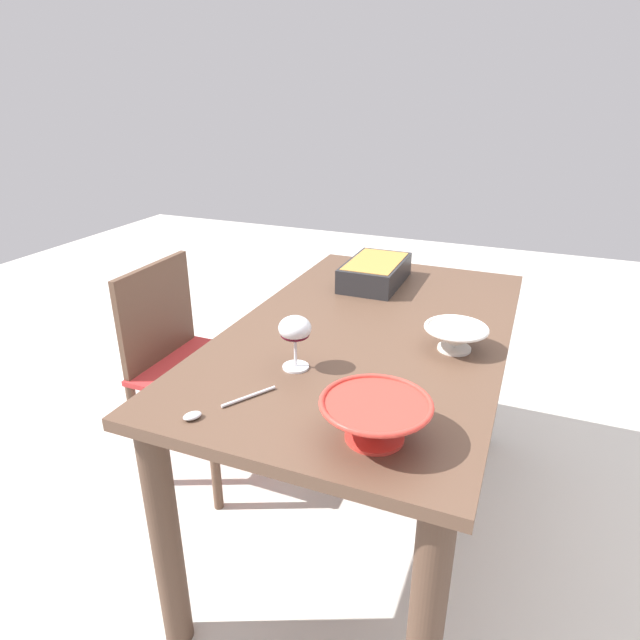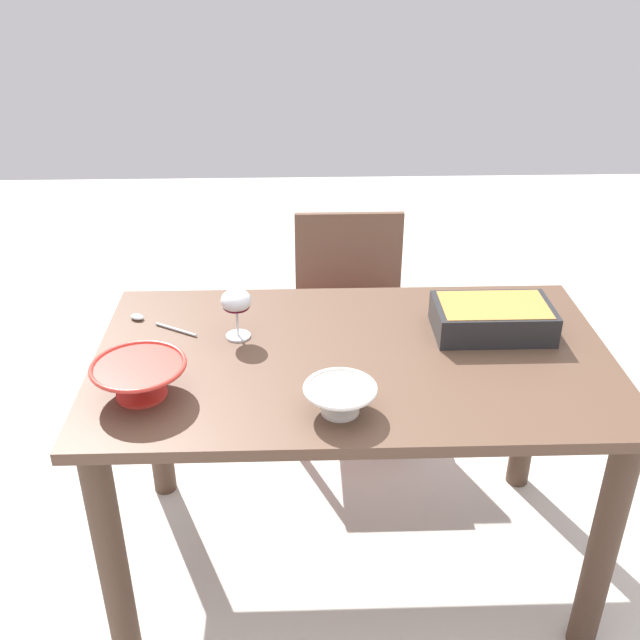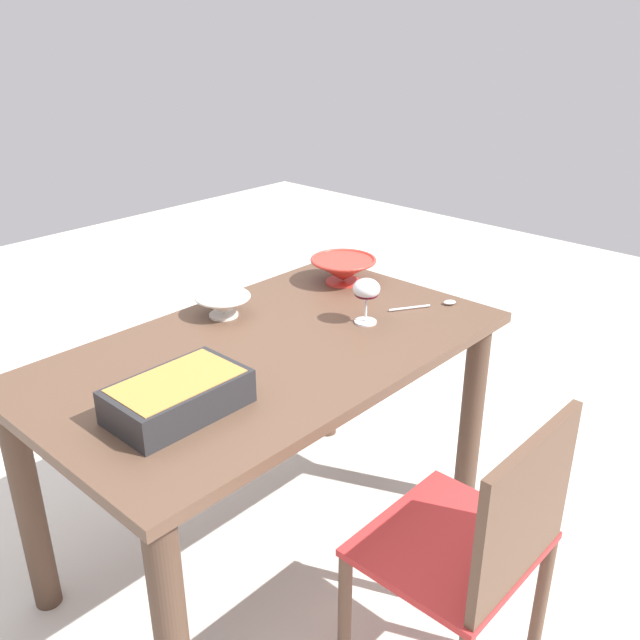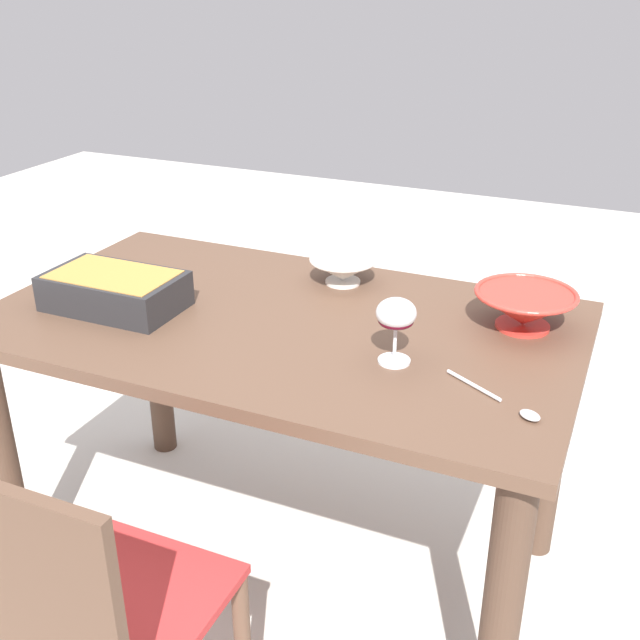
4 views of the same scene
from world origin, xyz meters
The scene contains 8 objects.
ground_plane centered at (0.00, 0.00, 0.00)m, with size 8.00×8.00×0.00m, color beige.
dining_table centered at (0.00, 0.00, 0.63)m, with size 1.43×0.83×0.77m.
chair centered at (0.05, 0.76, 0.49)m, with size 0.44×0.38×0.86m.
wine_glass centered at (-0.33, 0.11, 0.88)m, with size 0.09×0.09×0.15m.
casserole_dish centered at (0.41, 0.11, 0.82)m, with size 0.34×0.20×0.09m.
mixing_bowl centered at (-0.05, -0.27, 0.81)m, with size 0.18×0.18×0.07m.
small_bowl centered at (-0.55, -0.18, 0.82)m, with size 0.24×0.24×0.09m.
serving_spoon centered at (-0.59, 0.20, 0.78)m, with size 0.22×0.14×0.01m.
Camera 3 is at (1.25, 1.36, 1.67)m, focal length 38.60 mm.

